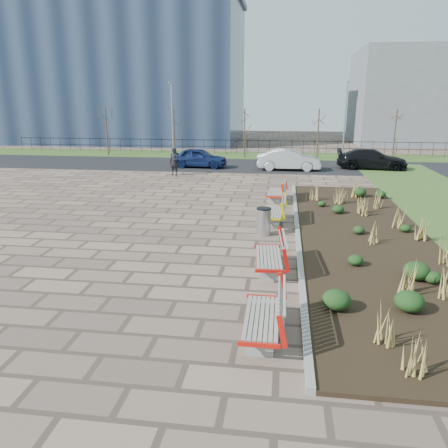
# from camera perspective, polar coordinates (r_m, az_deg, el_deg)

# --- Properties ---
(ground) EXTENTS (120.00, 120.00, 0.00)m
(ground) POSITION_cam_1_polar(r_m,az_deg,el_deg) (11.85, -9.28, -7.89)
(ground) COLOR #7E6657
(ground) RESTS_ON ground
(planting_bed) EXTENTS (4.50, 18.00, 0.10)m
(planting_bed) POSITION_cam_1_polar(r_m,az_deg,el_deg) (16.31, 17.78, -1.58)
(planting_bed) COLOR black
(planting_bed) RESTS_ON ground
(planting_curb) EXTENTS (0.16, 18.00, 0.15)m
(planting_curb) POSITION_cam_1_polar(r_m,az_deg,el_deg) (16.04, 9.58, -1.21)
(planting_curb) COLOR gray
(planting_curb) RESTS_ON ground
(grass_verge_far) EXTENTS (80.00, 5.00, 0.04)m
(grass_verge_far) POSITION_cam_1_polar(r_m,az_deg,el_deg) (38.77, 2.86, 8.95)
(grass_verge_far) COLOR #33511E
(grass_verge_far) RESTS_ON ground
(road) EXTENTS (80.00, 7.00, 0.02)m
(road) POSITION_cam_1_polar(r_m,az_deg,el_deg) (32.85, 1.93, 7.67)
(road) COLOR black
(road) RESTS_ON ground
(bench_a) EXTENTS (0.91, 2.10, 1.00)m
(bench_a) POSITION_cam_1_polar(r_m,az_deg,el_deg) (9.17, 4.97, -11.73)
(bench_a) COLOR red
(bench_a) RESTS_ON ground
(bench_b) EXTENTS (1.05, 2.16, 1.00)m
(bench_b) POSITION_cam_1_polar(r_m,az_deg,el_deg) (12.48, 5.85, -4.04)
(bench_b) COLOR red
(bench_b) RESTS_ON ground
(bench_c) EXTENTS (0.98, 2.13, 1.00)m
(bench_c) POSITION_cam_1_polar(r_m,az_deg,el_deg) (17.46, 6.50, 1.77)
(bench_c) COLOR #D9BA0B
(bench_c) RESTS_ON ground
(bench_d) EXTENTS (1.02, 2.15, 1.00)m
(bench_d) POSITION_cam_1_polar(r_m,az_deg,el_deg) (21.26, 6.78, 4.32)
(bench_d) COLOR red
(bench_d) RESTS_ON ground
(litter_bin) EXTENTS (0.51, 0.51, 0.99)m
(litter_bin) POSITION_cam_1_polar(r_m,az_deg,el_deg) (15.81, 5.20, 0.28)
(litter_bin) COLOR #B2B2B7
(litter_bin) RESTS_ON ground
(pedestrian) EXTENTS (0.74, 0.60, 1.75)m
(pedestrian) POSITION_cam_1_polar(r_m,az_deg,el_deg) (28.65, -6.52, 8.09)
(pedestrian) COLOR black
(pedestrian) RESTS_ON ground
(car_blue) EXTENTS (4.14, 1.87, 1.38)m
(car_blue) POSITION_cam_1_polar(r_m,az_deg,el_deg) (31.79, -3.29, 8.64)
(car_blue) COLOR #111F4D
(car_blue) RESTS_ON road
(car_silver) EXTENTS (4.37, 1.61, 1.43)m
(car_silver) POSITION_cam_1_polar(r_m,az_deg,el_deg) (30.78, 8.45, 8.30)
(car_silver) COLOR #B0B4B8
(car_silver) RESTS_ON road
(car_black) EXTENTS (4.95, 2.40, 1.39)m
(car_black) POSITION_cam_1_polar(r_m,az_deg,el_deg) (32.64, 18.72, 8.04)
(car_black) COLOR black
(car_black) RESTS_ON road
(tree_a) EXTENTS (1.40, 1.40, 4.00)m
(tree_a) POSITION_cam_1_polar(r_m,az_deg,el_deg) (39.99, -15.07, 11.55)
(tree_a) COLOR #4C3D2D
(tree_a) RESTS_ON grass_verge_far
(tree_b) EXTENTS (1.40, 1.40, 4.00)m
(tree_b) POSITION_cam_1_polar(r_m,az_deg,el_deg) (38.10, -6.53, 11.79)
(tree_b) COLOR #4C3D2D
(tree_b) RESTS_ON grass_verge_far
(tree_c) EXTENTS (1.40, 1.40, 4.00)m
(tree_c) POSITION_cam_1_polar(r_m,az_deg,el_deg) (37.09, 2.69, 11.76)
(tree_c) COLOR #4C3D2D
(tree_c) RESTS_ON grass_verge_far
(tree_d) EXTENTS (1.40, 1.40, 4.00)m
(tree_d) POSITION_cam_1_polar(r_m,az_deg,el_deg) (37.03, 12.17, 11.43)
(tree_d) COLOR #4C3D2D
(tree_d) RESTS_ON grass_verge_far
(tree_e) EXTENTS (1.40, 1.40, 4.00)m
(tree_e) POSITION_cam_1_polar(r_m,az_deg,el_deg) (37.94, 21.39, 10.81)
(tree_e) COLOR #4C3D2D
(tree_e) RESTS_ON grass_verge_far
(lamp_west) EXTENTS (0.24, 0.60, 6.00)m
(lamp_west) POSITION_cam_1_polar(r_m,az_deg,el_deg) (37.55, -6.77, 13.26)
(lamp_west) COLOR gray
(lamp_west) RESTS_ON grass_verge_far
(lamp_east) EXTENTS (0.24, 0.60, 6.00)m
(lamp_east) POSITION_cam_1_polar(r_m,az_deg,el_deg) (36.68, 15.51, 12.74)
(lamp_east) COLOR gray
(lamp_east) RESTS_ON grass_verge_far
(railing_fence) EXTENTS (44.00, 0.10, 1.20)m
(railing_fence) POSITION_cam_1_polar(r_m,az_deg,el_deg) (40.19, 3.06, 10.08)
(railing_fence) COLOR black
(railing_fence) RESTS_ON grass_verge_far
(building_glass) EXTENTS (40.00, 14.00, 15.00)m
(building_glass) POSITION_cam_1_polar(r_m,az_deg,el_deg) (56.42, -19.88, 17.87)
(building_glass) COLOR #192338
(building_glass) RESTS_ON ground
(building_grey) EXTENTS (18.00, 12.00, 10.00)m
(building_grey) POSITION_cam_1_polar(r_m,az_deg,el_deg) (54.93, 26.39, 14.64)
(building_grey) COLOR slate
(building_grey) RESTS_ON ground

